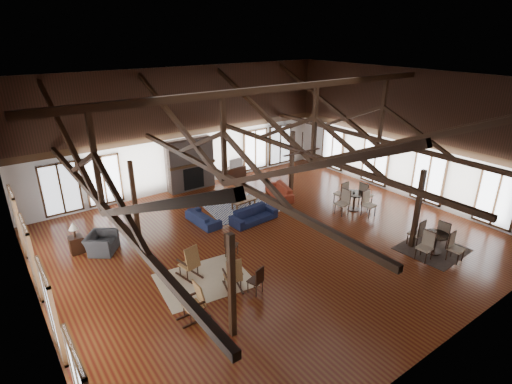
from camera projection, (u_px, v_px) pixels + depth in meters
floor at (271, 240)px, 15.53m from camera, size 16.00×16.00×0.00m
ceiling at (273, 81)px, 13.25m from camera, size 16.00×14.00×0.02m
wall_back at (185, 130)px, 19.64m from camera, size 16.00×0.02×6.00m
wall_front at (460, 246)px, 9.13m from camera, size 16.00×0.02×6.00m
wall_left at (22, 226)px, 10.06m from camera, size 0.02×14.00×6.00m
wall_right at (407, 135)px, 18.71m from camera, size 0.02×14.00×6.00m
roof_truss at (273, 139)px, 14.00m from camera, size 15.60×14.07×3.14m
post_grid at (271, 204)px, 14.95m from camera, size 8.16×7.16×3.05m
fireplace at (190, 165)px, 20.05m from camera, size 2.50×0.69×2.60m
ceiling_fan at (302, 151)px, 13.63m from camera, size 1.60×1.60×0.75m
sofa_navy_front at (254, 215)px, 16.89m from camera, size 2.12×0.96×0.60m
sofa_navy_left at (203, 218)px, 16.73m from camera, size 1.86×0.82×0.53m
sofa_orange at (279, 191)px, 19.42m from camera, size 2.14×1.36×0.58m
coffee_table at (244, 201)px, 18.10m from camera, size 1.20×0.67×0.44m
vase at (242, 198)px, 18.01m from camera, size 0.24×0.24×0.19m
armchair at (102, 243)px, 14.59m from camera, size 1.42×1.44×0.71m
side_table_lamp at (76, 241)px, 14.51m from camera, size 0.47×0.47×1.21m
rocking_chair_a at (190, 263)px, 12.97m from camera, size 0.65×0.99×1.17m
rocking_chair_b at (233, 276)px, 12.35m from camera, size 0.67×0.96×1.12m
rocking_chair_c at (196, 302)px, 11.17m from camera, size 0.87×0.50×1.13m
side_chair_a at (230, 243)px, 14.15m from camera, size 0.58×0.58×0.98m
side_chair_b at (257, 279)px, 12.18m from camera, size 0.49×0.49×0.93m
cafe_table_near at (435, 240)px, 14.46m from camera, size 2.03×2.03×1.05m
cafe_table_far at (354, 198)px, 17.92m from camera, size 2.14×2.14×1.12m
cup_near at (435, 232)px, 14.42m from camera, size 0.12×0.12×0.10m
cup_far at (354, 192)px, 17.87m from camera, size 0.12×0.12×0.09m
tv_console at (235, 172)px, 21.96m from camera, size 1.18×0.44×0.59m
television at (235, 163)px, 21.75m from camera, size 0.89×0.20×0.51m
rug_tan at (204, 280)px, 13.03m from camera, size 3.14×2.60×0.01m
rug_navy at (244, 206)px, 18.42m from camera, size 3.57×2.83×0.01m
rug_dark at (432, 249)px, 14.85m from camera, size 2.37×2.18×0.01m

